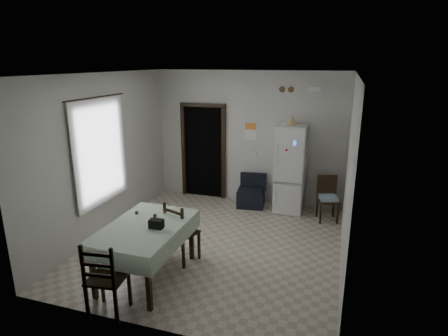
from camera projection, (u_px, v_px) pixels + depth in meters
ground at (215, 244)px, 6.55m from camera, size 4.50×4.50×0.00m
ceiling at (214, 74)px, 5.74m from camera, size 4.20×4.50×0.02m
wall_back at (248, 138)px, 8.20m from camera, size 4.20×0.02×2.90m
wall_front at (147, 217)px, 4.09m from camera, size 4.20×0.02×2.90m
wall_left at (105, 155)px, 6.76m from camera, size 0.02×4.50×2.90m
wall_right at (349, 176)px, 5.53m from camera, size 0.02×4.50×2.90m
doorway at (207, 150)px, 8.81m from camera, size 1.06×0.52×2.22m
window_recess at (95, 152)px, 6.57m from camera, size 0.10×1.20×1.60m
curtain at (101, 152)px, 6.53m from camera, size 0.02×1.45×1.85m
curtain_rod at (96, 97)px, 6.27m from camera, size 0.02×1.60×0.02m
calendar at (251, 131)px, 8.13m from camera, size 0.28×0.02×0.40m
calendar_image at (251, 126)px, 8.10m from camera, size 0.24×0.01×0.14m
light_switch at (255, 154)px, 8.24m from camera, size 0.08×0.02×0.12m
vent_left at (282, 89)px, 7.69m from camera, size 0.12×0.03×0.12m
vent_right at (291, 90)px, 7.63m from camera, size 0.12×0.03×0.12m
emergency_light at (314, 89)px, 7.46m from camera, size 0.25×0.07×0.09m
fridge at (290, 169)px, 7.76m from camera, size 0.60×0.60×1.85m
tan_cone at (292, 120)px, 7.47m from camera, size 0.24×0.24×0.19m
navy_seat at (251, 191)px, 8.17m from camera, size 0.64×0.62×0.70m
corner_chair at (328, 199)px, 7.40m from camera, size 0.48×0.48×0.90m
dining_table at (147, 251)px, 5.45m from camera, size 1.05×1.60×0.83m
black_bag at (156, 224)px, 5.24m from camera, size 0.20×0.13×0.13m
dining_chair_far_left at (153, 235)px, 5.92m from camera, size 0.40×0.40×0.88m
dining_chair_far_right at (182, 231)px, 5.89m from camera, size 0.54×0.54×1.00m
dining_chair_near_head at (107, 277)px, 4.62m from camera, size 0.50×0.50×1.03m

